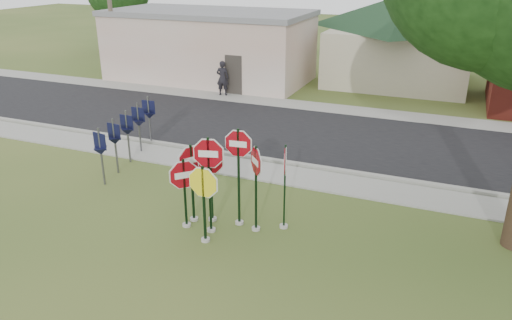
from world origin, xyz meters
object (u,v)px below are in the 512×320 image
at_px(stop_sign_left, 184,185).
at_px(pedestrian, 223,78).
at_px(stop_sign_center, 209,170).
at_px(stop_sign_yellow, 204,194).

xyz_separation_m(stop_sign_left, pedestrian, (-5.41, 13.47, -0.29)).
bearing_deg(stop_sign_center, stop_sign_left, -178.58).
height_order(stop_sign_center, stop_sign_left, stop_sign_center).
bearing_deg(stop_sign_left, stop_sign_yellow, -30.32).
height_order(stop_sign_yellow, pedestrian, stop_sign_yellow).
bearing_deg(stop_sign_center, stop_sign_yellow, -79.32).
relative_size(stop_sign_center, stop_sign_left, 1.34).
height_order(stop_sign_center, stop_sign_yellow, stop_sign_center).
bearing_deg(stop_sign_left, stop_sign_center, 1.42).
relative_size(stop_sign_yellow, stop_sign_left, 1.07).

